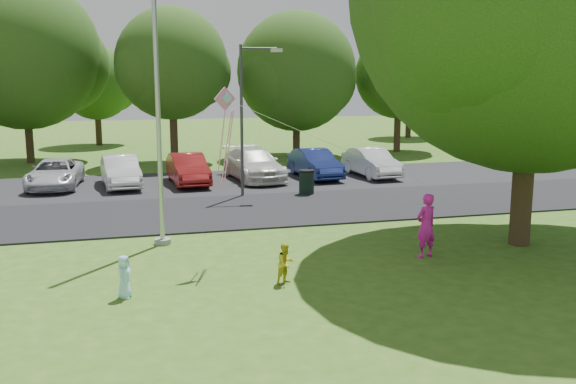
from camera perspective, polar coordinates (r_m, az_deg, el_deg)
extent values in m
plane|color=#345D18|center=(15.63, 3.30, -8.39)|extent=(120.00, 120.00, 0.00)
cube|color=black|center=(24.03, -3.38, -1.61)|extent=(60.00, 6.00, 0.06)
cube|color=black|center=(30.32, -5.84, 0.87)|extent=(42.00, 7.00, 0.06)
cylinder|color=#B7BABF|center=(19.08, -11.60, 10.11)|extent=(0.14, 0.14, 10.00)
cylinder|color=gray|center=(19.71, -11.07, -4.33)|extent=(0.50, 0.50, 0.16)
cylinder|color=#3F3F44|center=(26.40, -4.14, 6.21)|extent=(0.12, 0.12, 6.22)
cylinder|color=#3F3F44|center=(26.42, -2.62, 12.64)|extent=(1.45, 0.24, 0.09)
cube|color=silver|center=(26.50, -1.03, 12.49)|extent=(0.49, 0.28, 0.15)
cylinder|color=black|center=(27.05, 1.66, 0.78)|extent=(0.63, 0.63, 1.01)
cylinder|color=black|center=(26.96, 1.67, 1.91)|extent=(0.67, 0.67, 0.06)
cylinder|color=#332316|center=(20.20, 20.15, 0.85)|extent=(0.62, 0.62, 3.80)
sphere|color=#1E3E11|center=(17.91, 16.72, 14.36)|extent=(5.51, 5.51, 5.51)
cylinder|color=#332316|center=(39.74, -22.03, 4.71)|extent=(0.44, 0.44, 3.19)
sphere|color=#1E3E11|center=(39.61, -22.49, 11.30)|extent=(8.50, 8.50, 8.50)
sphere|color=#1E3E11|center=(40.25, -19.52, 10.55)|extent=(5.53, 5.53, 5.53)
cylinder|color=#332316|center=(37.22, -10.11, 5.15)|extent=(0.44, 0.44, 3.43)
sphere|color=#1E3E11|center=(37.08, -10.31, 11.17)|extent=(6.27, 6.27, 6.27)
sphere|color=#1E3E11|center=(37.84, -8.20, 10.50)|extent=(4.07, 4.07, 4.07)
sphere|color=#1E3E11|center=(36.21, -12.20, 10.63)|extent=(3.76, 3.76, 3.76)
cylinder|color=#332316|center=(39.85, 0.75, 5.09)|extent=(0.44, 0.44, 2.66)
sphere|color=#1E3E11|center=(39.67, 0.76, 10.67)|extent=(7.27, 7.27, 7.27)
sphere|color=#1E3E11|center=(40.84, 2.73, 9.88)|extent=(4.72, 4.72, 4.72)
sphere|color=#1E3E11|center=(38.43, -0.99, 10.13)|extent=(4.36, 4.36, 4.36)
cylinder|color=#332316|center=(42.94, 9.69, 5.57)|extent=(0.44, 0.44, 3.02)
sphere|color=#1E3E11|center=(42.79, 9.83, 10.23)|extent=(5.67, 5.67, 5.67)
sphere|color=#1E3E11|center=(43.85, 11.04, 9.64)|extent=(3.68, 3.68, 3.68)
sphere|color=#1E3E11|center=(41.69, 8.79, 9.87)|extent=(3.40, 3.40, 3.40)
cylinder|color=#332316|center=(45.10, 21.39, 5.49)|extent=(0.44, 0.44, 3.42)
sphere|color=#1E3E11|center=(45.00, 21.80, 11.56)|extent=(8.77, 8.77, 8.77)
sphere|color=#1E3E11|center=(46.87, 23.08, 10.59)|extent=(5.70, 5.70, 5.70)
sphere|color=#1E3E11|center=(43.07, 20.73, 11.13)|extent=(5.26, 5.26, 5.26)
cylinder|color=#332316|center=(48.21, -16.50, 5.56)|extent=(0.44, 0.44, 2.60)
sphere|color=#1E3E11|center=(48.07, -16.69, 9.26)|extent=(5.20, 5.20, 5.20)
sphere|color=#1E3E11|center=(48.58, -15.25, 8.88)|extent=(3.38, 3.38, 3.38)
sphere|color=#1E3E11|center=(47.46, -17.96, 8.87)|extent=(3.12, 3.12, 3.12)
cylinder|color=#332316|center=(52.79, 10.65, 6.19)|extent=(0.44, 0.44, 2.60)
sphere|color=#1E3E11|center=(52.66, 10.77, 9.58)|extent=(5.20, 5.20, 5.20)
sphere|color=#1E3E11|center=(53.65, 11.66, 9.14)|extent=(3.38, 3.38, 3.38)
sphere|color=#1E3E11|center=(51.64, 10.02, 9.30)|extent=(3.12, 3.12, 3.12)
imported|color=silver|center=(30.26, -20.01, 1.54)|extent=(2.43, 4.67, 1.26)
imported|color=silver|center=(29.67, -14.66, 1.79)|extent=(1.85, 4.32, 1.39)
imported|color=maroon|center=(29.75, -8.89, 2.04)|extent=(1.72, 4.31, 1.40)
imported|color=silver|center=(30.72, -3.06, 2.49)|extent=(2.55, 5.27, 1.48)
imported|color=navy|center=(31.24, 2.41, 2.54)|extent=(1.80, 4.31, 1.39)
imported|color=silver|center=(31.94, 7.42, 2.63)|extent=(1.75, 4.28, 1.38)
imported|color=#DD1DA4|center=(18.20, 12.17, -2.94)|extent=(0.75, 0.60, 1.80)
imported|color=gold|center=(15.69, -0.20, -6.36)|extent=(0.61, 0.56, 1.01)
imported|color=#A6E8FF|center=(15.16, -14.35, -7.31)|extent=(0.46, 0.57, 1.00)
cube|color=pink|center=(16.89, -5.64, 8.25)|extent=(0.60, 0.24, 0.62)
cube|color=#8CC6E5|center=(16.86, -5.45, 8.32)|extent=(0.29, 0.13, 0.30)
cylinder|color=white|center=(17.18, 3.66, 4.36)|extent=(5.43, 0.92, 2.38)
cylinder|color=pink|center=(16.95, -5.91, 4.58)|extent=(0.20, 0.26, 1.65)
cylinder|color=pink|center=(17.04, -5.26, 4.19)|extent=(0.23, 0.43, 1.88)
cylinder|color=pink|center=(16.91, -5.51, 3.69)|extent=(0.25, 0.63, 2.10)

